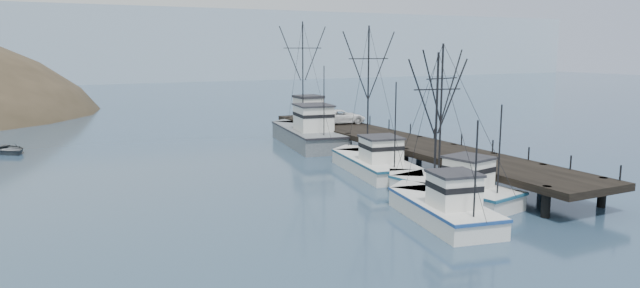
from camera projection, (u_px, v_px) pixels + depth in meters
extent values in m
plane|color=navy|center=(355.00, 225.00, 33.98)|extent=(400.00, 400.00, 0.00)
cube|color=black|center=(397.00, 141.00, 54.00)|extent=(6.00, 44.00, 0.50)
cylinder|color=black|center=(546.00, 202.00, 35.36)|extent=(0.56, 0.56, 2.00)
cylinder|color=black|center=(602.00, 192.00, 37.68)|extent=(0.56, 0.56, 2.00)
cylinder|color=black|center=(489.00, 185.00, 39.76)|extent=(0.56, 0.56, 2.00)
cylinder|color=black|center=(542.00, 177.00, 42.08)|extent=(0.56, 0.56, 2.00)
cylinder|color=black|center=(443.00, 171.00, 44.16)|extent=(0.56, 0.56, 2.00)
cylinder|color=black|center=(494.00, 165.00, 46.48)|extent=(0.56, 0.56, 2.00)
cylinder|color=black|center=(405.00, 160.00, 48.56)|extent=(0.56, 0.56, 2.00)
cylinder|color=black|center=(453.00, 155.00, 50.88)|extent=(0.56, 0.56, 2.00)
cylinder|color=black|center=(374.00, 151.00, 52.97)|extent=(0.56, 0.56, 2.00)
cylinder|color=black|center=(419.00, 147.00, 55.28)|extent=(0.56, 0.56, 2.00)
cylinder|color=black|center=(347.00, 143.00, 57.37)|extent=(0.56, 0.56, 2.00)
cylinder|color=black|center=(391.00, 139.00, 59.68)|extent=(0.56, 0.56, 2.00)
cylinder|color=black|center=(325.00, 136.00, 61.77)|extent=(0.56, 0.56, 2.00)
cylinder|color=black|center=(366.00, 133.00, 64.08)|extent=(0.56, 0.56, 2.00)
cylinder|color=black|center=(305.00, 131.00, 66.17)|extent=(0.56, 0.56, 2.00)
cylinder|color=black|center=(344.00, 128.00, 68.48)|extent=(0.56, 0.56, 2.00)
cylinder|color=black|center=(288.00, 125.00, 70.57)|extent=(0.56, 0.56, 2.00)
cylinder|color=black|center=(325.00, 123.00, 72.88)|extent=(0.56, 0.56, 2.00)
cube|color=#9EB2C6|center=(121.00, 81.00, 188.05)|extent=(360.00, 40.00, 26.00)
cube|color=silver|center=(454.00, 194.00, 39.32)|extent=(5.21, 9.48, 1.60)
cube|color=silver|center=(406.00, 183.00, 42.79)|extent=(3.43, 3.43, 1.60)
cube|color=navy|center=(454.00, 185.00, 39.20)|extent=(5.33, 9.72, 0.18)
cube|color=silver|center=(468.00, 173.00, 38.14)|extent=(2.90, 2.97, 1.90)
cube|color=#26262B|center=(469.00, 157.00, 37.97)|extent=(3.15, 3.23, 0.16)
cylinder|color=black|center=(441.00, 113.00, 39.47)|extent=(0.14, 0.14, 9.50)
cylinder|color=black|center=(500.00, 149.00, 36.04)|extent=(0.10, 0.10, 5.70)
cube|color=silver|center=(444.00, 214.00, 34.62)|extent=(4.94, 9.08, 1.60)
cube|color=silver|center=(413.00, 197.00, 38.69)|extent=(3.41, 3.41, 1.60)
cube|color=navy|center=(444.00, 203.00, 34.51)|extent=(5.05, 9.31, 0.18)
cube|color=silver|center=(454.00, 191.00, 33.29)|extent=(2.82, 2.82, 1.90)
cube|color=#26262B|center=(455.00, 173.00, 33.12)|extent=(3.06, 3.07, 0.16)
cylinder|color=black|center=(436.00, 126.00, 35.00)|extent=(0.14, 0.14, 8.93)
cylinder|color=black|center=(476.00, 169.00, 30.92)|extent=(0.10, 0.10, 5.36)
cube|color=silver|center=(374.00, 167.00, 48.35)|extent=(5.60, 10.87, 1.60)
cube|color=silver|center=(353.00, 156.00, 53.23)|extent=(3.94, 3.94, 1.60)
cube|color=navy|center=(374.00, 159.00, 48.24)|extent=(5.72, 11.14, 0.18)
cube|color=silver|center=(381.00, 150.00, 46.82)|extent=(3.22, 3.33, 1.90)
cube|color=#26262B|center=(381.00, 137.00, 46.65)|extent=(3.50, 3.63, 0.16)
cylinder|color=black|center=(368.00, 91.00, 48.81)|extent=(0.14, 0.14, 11.07)
cylinder|color=black|center=(395.00, 125.00, 43.93)|extent=(0.10, 0.10, 6.64)
cube|color=slate|center=(309.00, 138.00, 62.16)|extent=(6.87, 14.40, 2.20)
cube|color=slate|center=(292.00, 130.00, 68.64)|extent=(4.75, 4.75, 2.20)
cube|color=black|center=(309.00, 129.00, 61.99)|extent=(7.02, 14.77, 0.18)
cube|color=silver|center=(313.00, 118.00, 60.10)|extent=(3.92, 4.37, 2.60)
cube|color=#26262B|center=(313.00, 105.00, 59.87)|extent=(4.26, 4.77, 0.16)
cylinder|color=black|center=(303.00, 74.00, 63.02)|extent=(0.14, 0.14, 11.47)
cylinder|color=black|center=(324.00, 101.00, 56.42)|extent=(0.10, 0.10, 6.88)
cube|color=silver|center=(308.00, 108.00, 69.27)|extent=(2.80, 3.00, 2.50)
cube|color=#26262B|center=(308.00, 97.00, 69.04)|extent=(3.00, 3.20, 0.30)
imported|color=white|center=(341.00, 117.00, 64.45)|extent=(6.01, 3.44, 1.58)
imported|color=#51565A|center=(8.00, 153.00, 57.43)|extent=(5.55, 6.37, 1.10)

